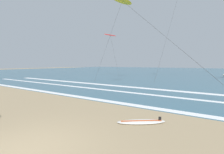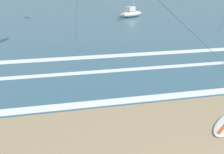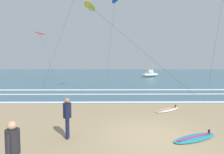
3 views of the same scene
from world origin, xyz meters
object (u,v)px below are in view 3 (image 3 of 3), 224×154
object	(u,v)px
surfer_background_far	(13,148)
kite_yellow_mid_center	(91,7)
surfer_left_near	(67,114)
surfboard_left_pile	(195,138)
surfboard_foreground_flat	(168,110)
offshore_boat	(150,74)
kite_red_high_right	(40,33)
kite_blue_far_left	(115,1)

from	to	relation	value
surfer_background_far	kite_yellow_mid_center	size ratio (longest dim) A/B	0.15
surfer_left_near	surfboard_left_pile	size ratio (longest dim) A/B	0.74
surfboard_foreground_flat	kite_yellow_mid_center	distance (m)	13.18
surfer_left_near	surfer_background_far	bearing A→B (deg)	-101.56
surfboard_left_pile	offshore_boat	xyz separation A→B (m)	(5.88, 35.02, 0.51)
surfer_left_near	kite_red_high_right	size ratio (longest dim) A/B	0.19
surfer_background_far	offshore_boat	distance (m)	39.48
surfer_background_far	offshore_boat	size ratio (longest dim) A/B	0.31
kite_blue_far_left	offshore_boat	world-z (taller)	kite_blue_far_left
offshore_boat	surfboard_left_pile	bearing A→B (deg)	-99.53
surfer_left_near	offshore_boat	bearing A→B (deg)	72.72
surfer_left_near	kite_blue_far_left	world-z (taller)	kite_blue_far_left
kite_red_high_right	kite_blue_far_left	bearing A→B (deg)	-1.79
kite_yellow_mid_center	offshore_boat	xyz separation A→B (m)	(11.16, 22.45, -8.22)
surfer_background_far	surfboard_left_pile	distance (m)	6.27
kite_red_high_right	offshore_boat	size ratio (longest dim) A/B	1.63
kite_yellow_mid_center	offshore_boat	bearing A→B (deg)	63.58
kite_red_high_right	kite_blue_far_left	distance (m)	14.13
surfboard_left_pile	kite_blue_far_left	bearing A→B (deg)	95.40
surfboard_left_pile	offshore_boat	size ratio (longest dim) A/B	0.42
kite_blue_far_left	kite_yellow_mid_center	bearing A→B (deg)	-102.71
surfboard_foreground_flat	offshore_boat	world-z (taller)	offshore_boat
surfer_background_far	kite_yellow_mid_center	world-z (taller)	kite_yellow_mid_center
surfer_left_near	offshore_boat	size ratio (longest dim) A/B	0.31
surfboard_foreground_flat	kite_blue_far_left	world-z (taller)	kite_blue_far_left
surfboard_left_pile	kite_red_high_right	xyz separation A→B (m)	(-15.43, 25.76, 8.14)
kite_blue_far_left	kite_red_high_right	bearing A→B (deg)	178.21
surfboard_left_pile	kite_yellow_mid_center	distance (m)	16.18
kite_yellow_mid_center	offshore_boat	size ratio (longest dim) A/B	2.08
surfer_background_far	kite_blue_far_left	distance (m)	30.99
kite_yellow_mid_center	surfboard_foreground_flat	bearing A→B (deg)	-55.40
kite_red_high_right	kite_yellow_mid_center	size ratio (longest dim) A/B	0.79
surfer_left_near	kite_yellow_mid_center	size ratio (longest dim) A/B	0.15
kite_blue_far_left	surfboard_left_pile	bearing A→B (deg)	-84.60
surfer_background_far	surfboard_foreground_flat	bearing A→B (deg)	50.71
kite_blue_far_left	surfer_background_far	bearing A→B (deg)	-96.42
kite_blue_far_left	offshore_boat	bearing A→B (deg)	49.45
surfboard_foreground_flat	surfboard_left_pile	size ratio (longest dim) A/B	0.95
surfer_left_near	kite_red_high_right	distance (m)	28.58
surfer_background_far	offshore_boat	xyz separation A→B (m)	(11.44, 37.78, -0.40)
surfboard_left_pile	kite_blue_far_left	world-z (taller)	kite_blue_far_left
kite_red_high_right	kite_yellow_mid_center	distance (m)	16.65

